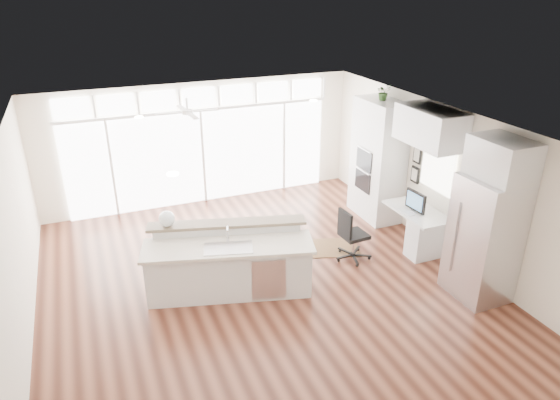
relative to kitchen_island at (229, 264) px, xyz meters
name	(u,v)px	position (x,y,z in m)	size (l,w,h in m)	color
floor	(266,291)	(0.56, -0.18, -0.54)	(7.00, 8.00, 0.02)	#411E14
ceiling	(264,131)	(0.56, -0.18, 2.17)	(7.00, 8.00, 0.02)	silver
wall_back	(201,143)	(0.56, 3.82, 0.82)	(7.00, 0.04, 2.70)	white
wall_left	(12,261)	(-2.94, -0.18, 0.82)	(0.04, 8.00, 2.70)	white
wall_right	(449,184)	(4.06, -0.18, 0.82)	(0.04, 8.00, 2.70)	white
glass_wall	(203,157)	(0.56, 3.76, 0.52)	(5.80, 0.06, 2.08)	white
transom_row	(199,97)	(0.56, 3.76, 1.85)	(5.90, 0.06, 0.40)	white
desk_window	(438,168)	(4.02, 0.12, 1.02)	(0.04, 0.85, 0.85)	white
ceiling_fan	(187,107)	(0.06, 2.62, 1.95)	(1.16, 1.16, 0.32)	white
recessed_lights	(259,129)	(0.56, 0.02, 2.15)	(3.40, 3.00, 0.02)	beige
oven_cabinet	(378,160)	(3.73, 1.62, 0.72)	(0.64, 1.20, 2.50)	silver
desk_nook	(416,229)	(3.69, 0.12, -0.15)	(0.72, 1.30, 0.76)	silver
upper_cabinets	(430,127)	(3.73, 0.12, 1.82)	(0.64, 1.30, 0.64)	silver
refrigerator	(484,239)	(3.67, -1.53, 0.47)	(0.76, 0.90, 2.00)	silver
fridge_cabinet	(502,159)	(3.73, -1.53, 1.77)	(0.64, 0.90, 0.60)	silver
framed_photos	(416,165)	(4.02, 0.74, 0.87)	(0.06, 0.22, 0.80)	black
kitchen_island	(229,264)	(0.00, 0.00, 0.00)	(2.68, 1.01, 1.06)	silver
rug	(332,248)	(2.21, 0.66, -0.52)	(1.00, 0.72, 0.01)	#3A2312
office_chair	(354,235)	(2.39, 0.18, -0.04)	(0.51, 0.47, 0.98)	black
fishbowl	(167,219)	(-0.81, 0.64, 0.66)	(0.26, 0.26, 0.26)	white
monitor	(416,201)	(3.61, 0.12, 0.44)	(0.08, 0.50, 0.41)	black
keyboard	(407,212)	(3.44, 0.12, 0.24)	(0.12, 0.32, 0.02)	silver
potted_plant	(383,94)	(3.73, 1.62, 2.09)	(0.29, 0.32, 0.25)	#355C27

